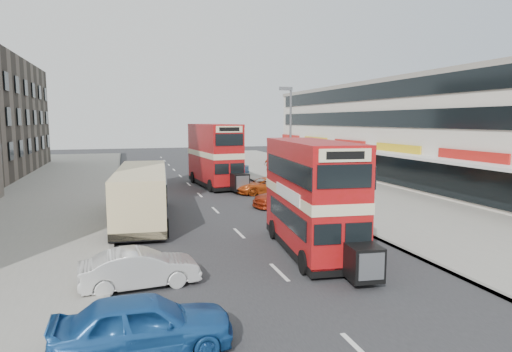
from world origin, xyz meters
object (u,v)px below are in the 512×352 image
object	(u,v)px
bus_second	(214,155)
car_right_a	(289,196)
pedestrian_near	(346,193)
pedestrian_far	(268,164)
car_left_near	(144,324)
car_left_front	(140,268)
coach	(142,193)
car_right_c	(228,169)
cyclist	(241,182)
street_lamp	(290,132)
car_right_b	(264,186)
bus_main	(312,196)

from	to	relation	value
bus_second	car_right_a	xyz separation A→B (m)	(2.89, -10.32, -2.01)
pedestrian_near	pedestrian_far	xyz separation A→B (m)	(1.02, 19.14, 0.00)
car_left_near	car_left_front	world-z (taller)	car_left_near
coach	pedestrian_near	size ratio (longest dim) A/B	6.17
bus_second	coach	bearing A→B (deg)	55.55
car_right_c	cyclist	distance (m)	9.32
street_lamp	car_left_near	size ratio (longest dim) A/B	1.86
bus_second	coach	xyz separation A→B (m)	(-6.56, -11.91, -1.10)
car_right_a	cyclist	world-z (taller)	cyclist
bus_second	coach	distance (m)	13.65
street_lamp	pedestrian_near	world-z (taller)	street_lamp
car_right_b	cyclist	bearing A→B (deg)	-159.15
bus_second	car_right_a	distance (m)	10.91
bus_second	car_left_near	xyz separation A→B (m)	(-7.13, -26.67, -1.98)
car_right_c	pedestrian_near	distance (m)	19.06
pedestrian_near	cyclist	distance (m)	10.50
street_lamp	car_right_a	distance (m)	6.02
coach	car_left_front	xyz separation A→B (m)	(-0.50, -10.28, -0.97)
coach	car_right_c	distance (m)	20.99
car_left_near	car_left_front	distance (m)	4.48
coach	pedestrian_far	distance (m)	23.64
bus_main	cyclist	distance (m)	17.88
car_left_near	car_left_front	xyz separation A→B (m)	(0.07, 4.48, -0.08)
street_lamp	bus_main	distance (m)	14.77
street_lamp	car_right_b	size ratio (longest dim) A/B	1.80
car_left_near	car_right_b	size ratio (longest dim) A/B	0.96
car_right_a	cyclist	distance (m)	8.01
car_right_a	car_right_b	distance (m)	5.36
car_left_front	coach	bearing A→B (deg)	-8.05
car_left_near	car_left_front	bearing A→B (deg)	-1.41
car_left_front	pedestrian_near	size ratio (longest dim) A/B	2.33
car_right_c	coach	bearing A→B (deg)	-26.67
bus_second	car_right_a	world-z (taller)	bus_second
coach	car_right_c	size ratio (longest dim) A/B	2.50
pedestrian_near	pedestrian_far	distance (m)	19.17
bus_main	coach	world-z (taller)	bus_main
bus_second	pedestrian_far	xyz separation A→B (m)	(7.26, 7.26, -1.72)
cyclist	car_right_a	bearing A→B (deg)	-89.71
bus_main	car_right_a	world-z (taller)	bus_main
coach	car_right_c	xyz separation A→B (m)	(9.36, 18.77, -0.90)
coach	pedestrian_far	size ratio (longest dim) A/B	6.15
bus_main	car_left_near	size ratio (longest dim) A/B	1.98
coach	car_right_a	distance (m)	9.62
car_right_a	street_lamp	bearing A→B (deg)	152.38
bus_second	coach	size ratio (longest dim) A/B	0.90
street_lamp	coach	world-z (taller)	street_lamp
street_lamp	coach	size ratio (longest dim) A/B	0.77
pedestrian_near	car_left_near	bearing A→B (deg)	39.07
bus_main	pedestrian_far	bearing A→B (deg)	-98.63
bus_main	pedestrian_near	xyz separation A→B (m)	(6.06, 8.23, -1.44)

